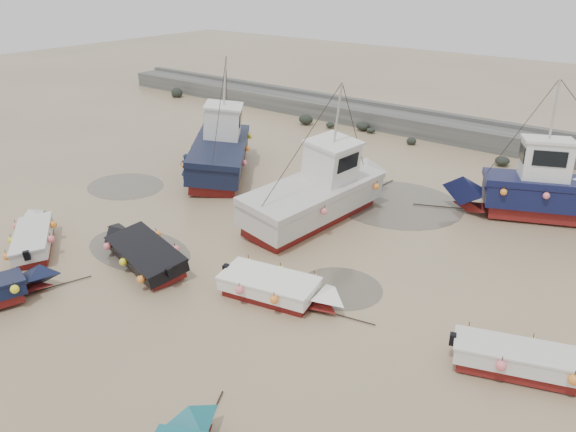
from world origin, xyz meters
name	(u,v)px	position (x,y,z in m)	size (l,w,h in m)	color
ground	(201,268)	(0.00, 0.00, 0.00)	(120.00, 120.00, 0.00)	tan
seawall	(442,130)	(0.05, 21.99, 0.63)	(60.00, 4.92, 1.50)	#63635E
puddle_a	(139,250)	(-3.08, -0.52, 0.00)	(5.07, 5.07, 0.01)	#5B5448
puddle_b	(340,288)	(5.04, 2.06, 0.00)	(3.11, 3.11, 0.01)	#5B5448
puddle_c	(126,186)	(-9.40, 3.63, 0.00)	(4.19, 4.19, 0.01)	#5B5448
puddle_d	(396,203)	(2.93, 10.28, 0.00)	(6.47, 6.47, 0.01)	#5B5448
dinghy_0	(35,234)	(-6.66, -2.89, 0.55)	(5.20, 3.91, 1.43)	maroon
dinghy_3	(531,360)	(11.83, 1.37, 0.55)	(5.59, 2.66, 1.43)	maroon
dinghy_4	(144,250)	(-2.07, -1.02, 0.54)	(6.37, 2.89, 1.43)	maroon
dinghy_5	(279,286)	(3.79, 0.07, 0.55)	(5.62, 2.43, 1.43)	maroon
cabin_boat_0	(219,148)	(-7.25, 8.49, 1.31)	(7.79, 9.42, 6.22)	maroon
cabin_boat_1	(320,190)	(0.88, 6.70, 1.32)	(3.45, 10.62, 6.22)	maroon
cabin_boat_2	(548,190)	(9.02, 12.97, 1.35)	(9.50, 5.43, 6.22)	maroon
person	(188,185)	(-6.94, 5.76, 0.00)	(0.63, 0.41, 1.72)	#1A243E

